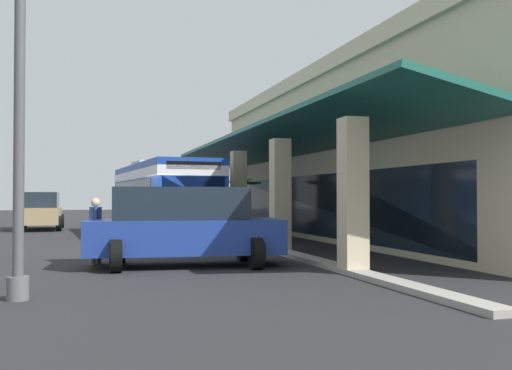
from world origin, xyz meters
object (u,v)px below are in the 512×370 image
Objects in this scene: parked_suv_tan at (41,210)px; lot_light_pole at (20,33)px; transit_bus at (161,194)px; parked_suv_blue at (184,225)px; pedestrian at (95,227)px; potted_palm at (245,219)px.

parked_suv_tan is 0.57× the size of lot_light_pole.
transit_bus is 2.37× the size of parked_suv_tan.
parked_suv_blue is 2.93× the size of pedestrian.
transit_bus is 1.35× the size of lot_light_pole.
pedestrian is (17.07, 2.46, -0.06)m from parked_suv_tan.
transit_bus reaches higher than potted_palm.
transit_bus reaches higher than parked_suv_blue.
lot_light_pole reaches higher than parked_suv_blue.
lot_light_pole reaches higher than parked_suv_tan.
transit_bus reaches higher than pedestrian.
pedestrian is 0.66× the size of potted_palm.
potted_palm reaches higher than parked_suv_blue.
pedestrian is at bearing -117.96° from parked_suv_blue.
transit_bus is 10.32m from pedestrian.
transit_bus is at bearing 163.42° from pedestrian.
transit_bus is at bearing 36.79° from parked_suv_tan.
transit_bus is 2.28× the size of parked_suv_blue.
lot_light_pole reaches higher than pedestrian.
transit_bus reaches higher than parked_suv_tan.
pedestrian is (9.85, -2.93, -0.90)m from transit_bus.
transit_bus is 15.77m from lot_light_pole.
parked_suv_tan is (-7.21, -5.39, -0.84)m from transit_bus.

